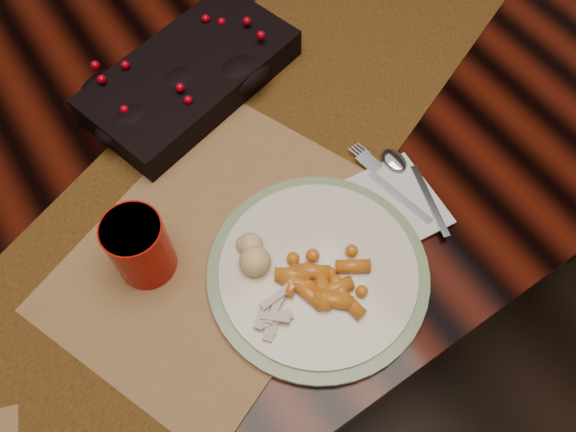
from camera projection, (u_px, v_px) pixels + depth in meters
floor at (239, 285)px, 1.55m from camera, size 5.00×5.00×0.00m
dining_table at (226, 223)px, 1.22m from camera, size 1.80×1.00×0.75m
table_runner at (261, 140)px, 0.87m from camera, size 1.81×1.01×0.00m
centerpiece at (190, 72)px, 0.89m from camera, size 0.37×0.26×0.07m
placemat_main at (218, 247)px, 0.78m from camera, size 0.54×0.47×0.00m
dinner_plate at (318, 272)px, 0.75m from camera, size 0.38×0.38×0.02m
baby_carrots at (331, 279)px, 0.73m from camera, size 0.13×0.12×0.02m
mashed_potatoes at (260, 243)px, 0.74m from camera, size 0.08×0.07×0.04m
turkey_shreds at (275, 311)px, 0.71m from camera, size 0.07×0.06×0.01m
napkin at (396, 203)px, 0.81m from camera, size 0.13×0.15×0.00m
fork at (392, 188)px, 0.82m from camera, size 0.05×0.15×0.00m
spoon at (418, 188)px, 0.82m from camera, size 0.08×0.15×0.00m
red_cup at (140, 247)px, 0.72m from camera, size 0.09×0.09×0.11m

